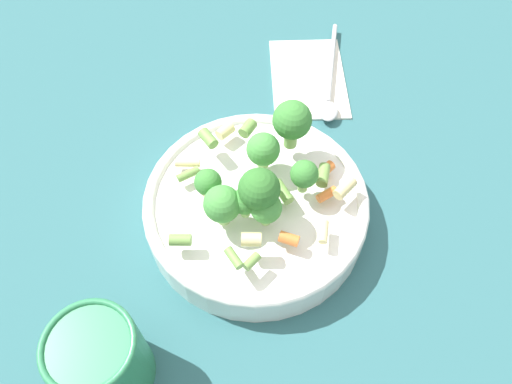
# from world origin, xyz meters

# --- Properties ---
(ground_plane) EXTENTS (3.00, 3.00, 0.00)m
(ground_plane) POSITION_xyz_m (0.00, 0.00, 0.00)
(ground_plane) COLOR #2D6066
(bowl) EXTENTS (0.26, 0.26, 0.05)m
(bowl) POSITION_xyz_m (0.00, 0.00, 0.03)
(bowl) COLOR white
(bowl) RESTS_ON ground_plane
(pasta_salad) EXTENTS (0.21, 0.20, 0.08)m
(pasta_salad) POSITION_xyz_m (0.00, 0.01, 0.08)
(pasta_salad) COLOR #8CB766
(pasta_salad) RESTS_ON bowl
(cup) EXTENTS (0.08, 0.08, 0.10)m
(cup) POSITION_xyz_m (-0.06, -0.22, 0.05)
(cup) COLOR #2D7F51
(cup) RESTS_ON ground_plane
(napkin) EXTENTS (0.16, 0.19, 0.01)m
(napkin) POSITION_xyz_m (-0.02, 0.25, 0.00)
(napkin) COLOR white
(napkin) RESTS_ON ground_plane
(spoon) EXTENTS (0.07, 0.20, 0.01)m
(spoon) POSITION_xyz_m (0.02, 0.23, 0.01)
(spoon) COLOR silver
(spoon) RESTS_ON napkin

